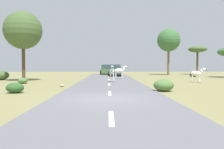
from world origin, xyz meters
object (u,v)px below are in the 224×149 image
Objects in this scene: tree_3 at (23,31)px; bush_2 at (1,75)px; tree_2 at (198,50)px; bush_3 at (164,85)px; bush_0 at (15,88)px; bush_4 at (193,75)px; zebra_3 at (120,71)px; car_0 at (106,70)px; tree_1 at (169,40)px; bush_1 at (23,81)px; rock_0 at (62,85)px; zebra_1 at (197,74)px; car_1 at (115,71)px; zebra_0 at (112,72)px.

tree_3 is 4.14× the size of bush_2.
bush_2 is (-28.22, -13.73, -3.90)m from tree_2.
tree_2 is 28.17m from bush_3.
bush_4 reaches higher than bush_0.
zebra_3 is 12.39m from bush_3.
tree_1 is at bearing -14.96° from car_0.
car_0 is 3.41× the size of bush_3.
bush_1 reaches higher than rock_0.
rock_0 is at bearing -131.82° from tree_2.
tree_3 reaches higher than zebra_1.
car_1 is 16.25m from tree_2.
bush_0 is at bearing 54.68° from zebra_0.
zebra_0 is 19.51m from tree_1.
zebra_3 reaches higher than bush_1.
tree_3 is 6.82× the size of bush_4.
zebra_1 is 16.60m from bush_1.
bush_1 is at bearing -49.03° from bush_2.
car_1 is (-7.66, 12.33, -0.03)m from zebra_1.
car_0 is at bearing 50.97° from bush_2.
zebra_3 is 1.95× the size of bush_1.
tree_2 reaches higher than rock_0.
zebra_0 is 1.34× the size of bush_3.
bush_2 is 11.89m from rock_0.
car_1 is 4.92× the size of bush_1.
tree_3 is 6.14m from bush_2.
zebra_1 is 0.18× the size of tree_1.
car_0 is 6.50m from car_1.
bush_0 reaches higher than rock_0.
zebra_1 is 0.34× the size of car_1.
zebra_1 is at bearing 60.58° from zebra_3.
bush_3 is (2.55, -19.57, -0.46)m from car_1.
bush_1 is (-9.24, -6.02, -0.75)m from zebra_3.
bush_2 is at bearing -154.06° from tree_2.
tree_3 is (-10.01, -10.21, 4.49)m from car_1.
bush_3 is at bearing -23.38° from rock_0.
car_1 reaches higher than bush_1.
bush_4 is (17.97, 18.07, 0.01)m from bush_0.
car_1 is 15.71m from bush_2.
zebra_0 is 15.30m from bush_4.
tree_2 reaches higher than car_0.
zebra_3 is 0.40× the size of car_1.
bush_1 is 0.68× the size of bush_3.
car_0 is 12.19× the size of rock_0.
tree_2 is 31.62m from bush_2.
bush_2 is (-13.67, -0.91, -0.49)m from zebra_3.
tree_3 reaches higher than zebra_3.
zebra_3 is 1.63× the size of bush_0.
zebra_3 is at bearing 3.82° from bush_2.
bush_1 is 13.00m from bush_3.
car_1 is 11.46m from bush_4.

